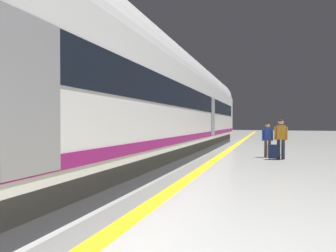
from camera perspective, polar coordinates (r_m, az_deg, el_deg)
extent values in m
cube|color=yellow|center=(9.68, 8.22, -8.59)|extent=(0.36, 80.00, 0.01)
cube|color=slate|center=(9.76, 6.22, -8.51)|extent=(0.65, 80.00, 0.01)
cube|color=#38383D|center=(8.38, -9.78, -7.65)|extent=(2.67, 29.78, 0.70)
cube|color=white|center=(8.31, -9.80, 4.73)|extent=(2.90, 31.02, 2.90)
cylinder|color=white|center=(8.52, -9.82, 14.16)|extent=(2.84, 30.40, 2.84)
cube|color=black|center=(8.34, -9.80, 7.13)|extent=(2.93, 29.16, 0.80)
cube|color=#8C1966|center=(8.31, -9.78, -3.21)|extent=(2.94, 30.40, 0.24)
cone|color=white|center=(24.32, 10.78, 1.46)|extent=(2.76, 2.60, 2.75)
cube|color=gray|center=(3.72, -27.18, 5.82)|extent=(0.02, 0.90, 2.00)
cube|color=gray|center=(14.39, 9.73, 2.01)|extent=(0.02, 0.90, 2.00)
cylinder|color=brown|center=(12.82, 20.40, -4.62)|extent=(0.13, 0.13, 0.78)
cylinder|color=brown|center=(12.84, 21.13, -4.61)|extent=(0.13, 0.13, 0.78)
cube|color=blue|center=(12.79, 20.78, -1.65)|extent=(0.34, 0.24, 0.55)
cylinder|color=blue|center=(12.76, 19.87, -1.86)|extent=(0.08, 0.08, 0.52)
cylinder|color=blue|center=(12.84, 21.66, -1.85)|extent=(0.08, 0.08, 0.52)
sphere|color=beige|center=(12.78, 20.78, 0.13)|extent=(0.20, 0.20, 0.20)
sphere|color=black|center=(12.78, 20.79, 0.23)|extent=(0.19, 0.19, 0.19)
ellipsoid|color=black|center=(12.60, 22.22, -5.80)|extent=(0.44, 0.26, 0.30)
torus|color=black|center=(12.59, 22.22, -5.35)|extent=(0.22, 0.02, 0.22)
cylinder|color=#383842|center=(12.31, 22.83, -4.67)|extent=(0.14, 0.14, 0.85)
cylinder|color=#383842|center=(12.33, 23.68, -4.66)|extent=(0.14, 0.14, 0.85)
cube|color=orange|center=(12.27, 23.27, -1.27)|extent=(0.36, 0.22, 0.61)
cylinder|color=orange|center=(12.26, 22.23, -1.50)|extent=(0.09, 0.09, 0.57)
cylinder|color=orange|center=(12.31, 24.30, -1.50)|extent=(0.09, 0.09, 0.57)
sphere|color=tan|center=(12.26, 23.28, 0.77)|extent=(0.22, 0.22, 0.22)
sphere|color=black|center=(12.26, 23.28, 0.89)|extent=(0.21, 0.21, 0.21)
cube|color=#19234C|center=(12.12, 21.78, -5.13)|extent=(0.42, 0.30, 0.57)
cube|color=#19234C|center=(12.24, 21.63, -5.41)|extent=(0.31, 0.09, 0.32)
cylinder|color=black|center=(12.05, 21.19, -6.67)|extent=(0.03, 0.06, 0.06)
cylinder|color=black|center=(12.12, 22.51, -6.63)|extent=(0.03, 0.06, 0.06)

